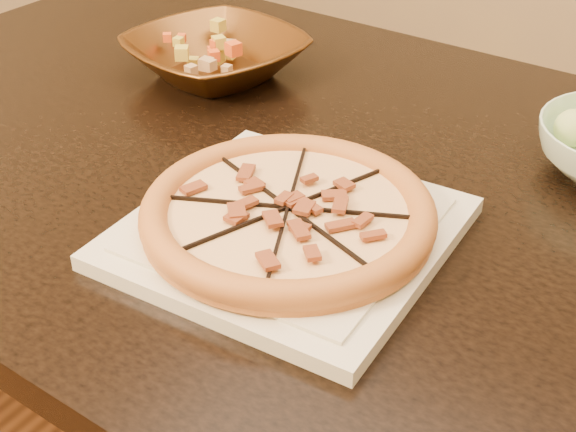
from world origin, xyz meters
name	(u,v)px	position (x,y,z in m)	size (l,w,h in m)	color
dining_table	(278,216)	(-0.11, -0.14, 0.65)	(1.42, 0.94, 0.75)	black
plate	(288,231)	(0.01, -0.30, 0.76)	(0.33, 0.33, 0.02)	beige
pizza	(288,213)	(0.01, -0.30, 0.78)	(0.31, 0.31, 0.03)	#B58438
bronze_bowl	(216,56)	(-0.31, 0.00, 0.78)	(0.25, 0.25, 0.06)	brown
mixed_dish	(214,28)	(-0.31, 0.00, 0.82)	(0.12, 0.11, 0.03)	tan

